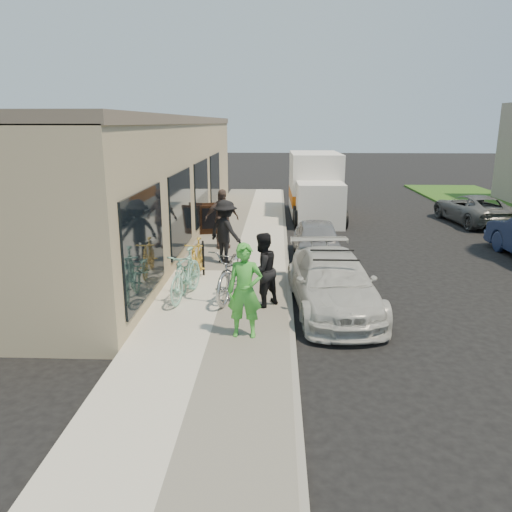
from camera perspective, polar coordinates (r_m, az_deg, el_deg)
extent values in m
plane|color=black|center=(10.67, 6.40, -7.20)|extent=(120.00, 120.00, 0.00)
cube|color=beige|center=(13.51, -2.95, -1.98)|extent=(3.00, 34.00, 0.15)
cube|color=gray|center=(13.46, 3.65, -2.10)|extent=(0.12, 34.00, 0.13)
cube|color=tan|center=(18.52, -11.76, 8.45)|extent=(3.50, 20.00, 4.00)
cube|color=#695C4F|center=(18.41, -12.11, 14.95)|extent=(3.60, 20.00, 0.25)
cube|color=black|center=(10.51, -12.63, 1.34)|extent=(0.06, 3.00, 2.20)
cube|color=black|center=(14.33, -8.59, 5.13)|extent=(0.06, 3.00, 2.20)
cube|color=black|center=(18.22, -6.24, 7.30)|extent=(0.06, 3.00, 2.20)
cube|color=black|center=(22.16, -4.71, 8.70)|extent=(0.06, 3.00, 2.20)
cylinder|color=black|center=(13.04, -6.03, -0.54)|extent=(0.06, 0.06, 0.78)
cylinder|color=black|center=(13.54, -6.07, 0.05)|extent=(0.06, 0.06, 0.78)
cylinder|color=black|center=(13.19, -6.10, 1.39)|extent=(0.14, 0.52, 0.06)
cube|color=black|center=(17.73, -5.36, 4.13)|extent=(0.70, 0.43, 1.07)
cube|color=black|center=(18.11, -5.52, 4.36)|extent=(0.70, 0.43, 1.07)
cube|color=black|center=(17.68, -5.35, 4.28)|extent=(0.55, 0.31, 0.77)
imported|color=beige|center=(11.10, 8.75, -3.03)|extent=(2.05, 4.35, 1.23)
cylinder|color=black|center=(10.48, 9.16, -0.51)|extent=(0.97, 0.04, 0.04)
cylinder|color=black|center=(11.27, 8.69, 0.60)|extent=(0.97, 0.04, 0.04)
imported|color=gray|center=(14.97, 7.04, 1.70)|extent=(1.44, 3.53, 1.20)
cube|color=silver|center=(19.97, 7.33, 5.81)|extent=(1.85, 1.85, 1.73)
cube|color=black|center=(19.92, 7.36, 6.85)|extent=(1.69, 0.08, 0.82)
cube|color=silver|center=(22.60, 6.70, 8.30)|extent=(2.16, 3.86, 2.65)
cube|color=#C0560B|center=(22.67, 6.65, 6.81)|extent=(2.17, 3.88, 0.50)
cylinder|color=black|center=(19.54, 4.74, 4.19)|extent=(0.24, 0.73, 0.73)
cylinder|color=black|center=(19.72, 10.05, 4.11)|extent=(0.24, 0.73, 0.73)
cylinder|color=black|center=(20.52, 4.59, 4.71)|extent=(0.24, 0.73, 0.73)
cylinder|color=black|center=(20.70, 9.65, 4.64)|extent=(0.24, 0.73, 0.73)
cylinder|color=black|center=(23.94, 4.17, 6.20)|extent=(0.24, 0.73, 0.73)
cylinder|color=black|center=(24.09, 8.53, 6.13)|extent=(0.24, 0.73, 0.73)
imported|color=#4F5254|center=(22.40, 23.57, 4.96)|extent=(2.44, 4.44, 1.18)
imported|color=#ADADAF|center=(11.37, -2.43, -1.74)|extent=(1.28, 2.38, 1.19)
imported|color=green|center=(9.16, -1.29, -3.98)|extent=(0.66, 0.45, 1.78)
imported|color=black|center=(10.70, 0.69, -1.59)|extent=(0.99, 0.99, 1.62)
imported|color=#84C6AE|center=(11.36, -8.03, -2.07)|extent=(0.85, 1.92, 1.12)
imported|color=#84C6AE|center=(12.11, -7.64, -1.73)|extent=(0.63, 1.58, 0.81)
imported|color=gold|center=(12.96, -6.77, -0.23)|extent=(0.57, 1.63, 0.97)
imported|color=black|center=(14.10, -3.51, 2.81)|extent=(1.31, 1.26, 1.79)
imported|color=brown|center=(15.80, -3.93, 4.27)|extent=(1.19, 0.82, 1.87)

